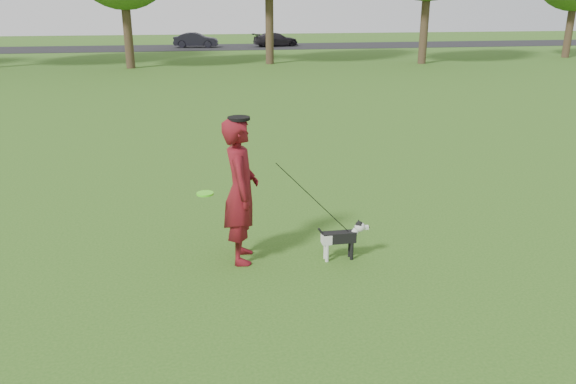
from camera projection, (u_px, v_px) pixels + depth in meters
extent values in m
plane|color=#285116|center=(265.00, 253.00, 8.24)|extent=(120.00, 120.00, 0.00)
cube|color=black|center=(197.00, 47.00, 45.52)|extent=(120.00, 7.00, 0.02)
imported|color=maroon|center=(241.00, 191.00, 7.74)|extent=(0.56, 0.79, 2.06)
cube|color=black|center=(339.00, 237.00, 7.96)|extent=(0.48, 0.15, 0.16)
cube|color=silver|center=(326.00, 239.00, 7.93)|extent=(0.13, 0.15, 0.14)
cylinder|color=silver|center=(327.00, 253.00, 7.95)|extent=(0.05, 0.05, 0.26)
cylinder|color=silver|center=(325.00, 250.00, 8.04)|extent=(0.05, 0.05, 0.26)
cylinder|color=black|center=(352.00, 251.00, 8.01)|extent=(0.05, 0.05, 0.26)
cylinder|color=black|center=(350.00, 248.00, 8.11)|extent=(0.05, 0.05, 0.26)
cylinder|color=silver|center=(354.00, 234.00, 7.98)|extent=(0.16, 0.10, 0.17)
sphere|color=silver|center=(360.00, 227.00, 7.97)|extent=(0.15, 0.15, 0.15)
sphere|color=black|center=(359.00, 225.00, 7.96)|extent=(0.11, 0.11, 0.11)
cube|color=silver|center=(365.00, 227.00, 7.98)|extent=(0.10, 0.06, 0.05)
sphere|color=black|center=(369.00, 227.00, 7.99)|extent=(0.03, 0.03, 0.03)
cone|color=black|center=(360.00, 223.00, 7.90)|extent=(0.05, 0.05, 0.06)
cone|color=black|center=(359.00, 221.00, 7.98)|extent=(0.05, 0.05, 0.06)
cylinder|color=black|center=(323.00, 235.00, 7.90)|extent=(0.17, 0.03, 0.22)
cylinder|color=black|center=(350.00, 233.00, 7.97)|extent=(0.10, 0.10, 0.02)
imported|color=black|center=(196.00, 40.00, 45.33)|extent=(3.66, 1.72, 1.16)
imported|color=black|center=(276.00, 39.00, 46.43)|extent=(4.04, 2.42, 1.10)
cylinder|color=#51EB1D|center=(205.00, 194.00, 7.52)|extent=(0.23, 0.23, 0.02)
cylinder|color=black|center=(239.00, 118.00, 7.42)|extent=(0.30, 0.30, 0.04)
cylinder|color=#38281C|center=(128.00, 29.00, 30.67)|extent=(0.48, 0.48, 4.20)
cylinder|color=#38281C|center=(269.00, 20.00, 32.80)|extent=(0.48, 0.48, 5.04)
cylinder|color=#38281C|center=(425.00, 22.00, 32.95)|extent=(0.48, 0.48, 4.83)
cylinder|color=#38281C|center=(570.00, 26.00, 36.79)|extent=(0.48, 0.48, 3.99)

